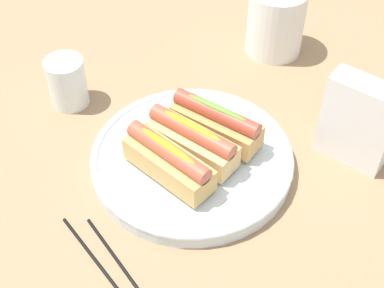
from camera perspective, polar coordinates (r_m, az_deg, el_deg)
The scene contains 10 objects.
ground_plane at distance 0.87m, azimuth 0.22°, elevation -3.27°, with size 2.40×2.40×0.00m, color #9E7A56.
serving_bowl at distance 0.87m, azimuth 0.00°, elevation -1.54°, with size 0.32×0.32×0.03m.
hotdog_front at distance 0.81m, azimuth -2.46°, elevation -1.75°, with size 0.16×0.08×0.06m.
hotdog_back at distance 0.84m, azimuth 0.00°, elevation 0.37°, with size 0.16×0.07×0.06m.
hotdog_side at distance 0.87m, azimuth 2.29°, elevation 2.35°, with size 0.15×0.06×0.06m.
water_glass at distance 0.99m, azimuth -12.84°, elevation 6.15°, with size 0.07×0.07×0.09m.
paper_towel_roll at distance 1.10m, azimuth 8.73°, elevation 12.50°, with size 0.11×0.11×0.13m.
napkin_box at distance 0.88m, azimuth 16.91°, elevation 2.20°, with size 0.11×0.04×0.15m, color white.
chopstick_near at distance 0.77m, azimuth -6.84°, elevation -13.15°, with size 0.01×0.01×0.22m, color black.
chopstick_far at distance 0.77m, azimuth -9.23°, elevation -12.81°, with size 0.01×0.01×0.22m, color black.
Camera 1 is at (0.28, -0.50, 0.65)m, focal length 51.22 mm.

